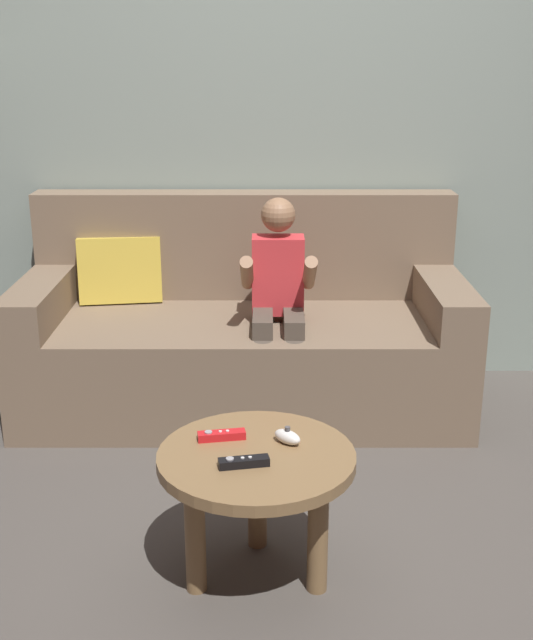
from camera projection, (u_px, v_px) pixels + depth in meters
name	position (u px, v px, depth m)	size (l,w,h in m)	color
ground_plane	(308.00, 556.00, 2.51)	(8.18, 8.18, 0.00)	#4C4742
wall_back	(294.00, 110.00, 3.61)	(4.09, 0.05, 2.50)	gray
couch	(239.00, 336.00, 3.54)	(1.89, 0.80, 0.90)	#75604C
person_seated_on_couch	(275.00, 298.00, 3.29)	(0.30, 0.37, 0.94)	#4C4238
coffee_table	(254.00, 475.00, 2.31)	(0.57, 0.57, 0.42)	brown
game_remote_red_near_edge	(219.00, 435.00, 2.35)	(0.14, 0.06, 0.03)	red
nunchuk_white	(285.00, 437.00, 2.33)	(0.10, 0.09, 0.05)	white
game_remote_black_far_corner	(241.00, 462.00, 2.20)	(0.14, 0.06, 0.03)	black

